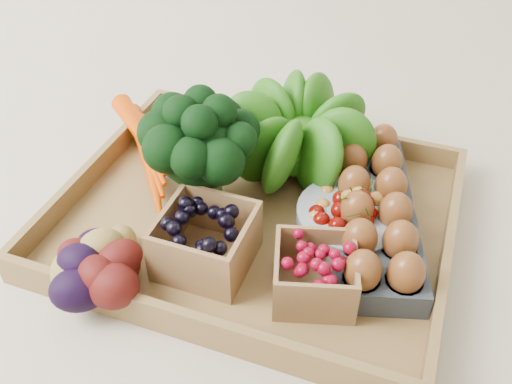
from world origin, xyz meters
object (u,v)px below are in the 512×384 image
(tray, at_px, (256,219))
(broccoli, at_px, (204,167))
(cherry_bowl, at_px, (351,221))
(egg_carton, at_px, (371,215))

(tray, relative_size, broccoli, 3.26)
(cherry_bowl, height_order, egg_carton, cherry_bowl)
(tray, xyz_separation_m, egg_carton, (0.16, 0.04, 0.03))
(egg_carton, bearing_deg, broccoli, 171.53)
(broccoli, distance_m, egg_carton, 0.25)
(tray, bearing_deg, egg_carton, 12.92)
(broccoli, height_order, egg_carton, broccoli)
(tray, relative_size, cherry_bowl, 3.54)
(cherry_bowl, bearing_deg, egg_carton, 45.12)
(broccoli, relative_size, cherry_bowl, 1.08)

